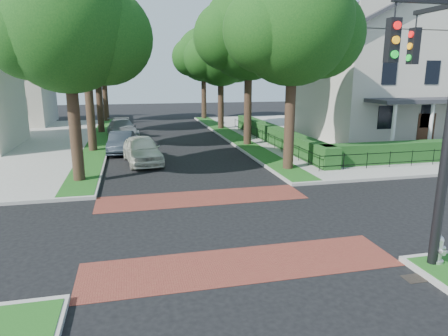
{
  "coord_description": "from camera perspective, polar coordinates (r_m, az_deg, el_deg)",
  "views": [
    {
      "loc": [
        -2.85,
        -13.2,
        5.31
      ],
      "look_at": [
        0.68,
        1.94,
        1.6
      ],
      "focal_mm": 32.0,
      "sensor_mm": 36.0,
      "label": 1
    }
  ],
  "objects": [
    {
      "name": "sidewalk_ne",
      "position": [
        39.54,
        21.54,
        4.87
      ],
      "size": [
        30.0,
        30.0,
        0.15
      ],
      "primitive_type": "cube",
      "color": "gray",
      "rests_on": "ground"
    },
    {
      "name": "grass_strip_nw",
      "position": [
        32.81,
        -17.43,
        3.76
      ],
      "size": [
        1.6,
        29.8,
        0.02
      ],
      "primitive_type": "cube",
      "color": "#194814",
      "rests_on": "sidewalk_nw"
    },
    {
      "name": "tree_right_near",
      "position": [
        22.24,
        9.87,
        19.2
      ],
      "size": [
        7.75,
        6.67,
        10.66
      ],
      "color": "black",
      "rests_on": "sidewalk_ne"
    },
    {
      "name": "tree_left_mid",
      "position": [
        28.72,
        -19.16,
        18.77
      ],
      "size": [
        8.0,
        6.88,
        11.48
      ],
      "color": "black",
      "rests_on": "sidewalk_nw"
    },
    {
      "name": "tree_right_mid",
      "position": [
        29.8,
        3.63,
        18.54
      ],
      "size": [
        8.25,
        7.09,
        11.22
      ],
      "color": "black",
      "rests_on": "sidewalk_ne"
    },
    {
      "name": "fire_hydrant",
      "position": [
        12.73,
        28.28,
        -10.22
      ],
      "size": [
        0.43,
        0.42,
        0.84
      ],
      "rotation": [
        0.0,
        0.0,
        -0.07
      ],
      "color": "#B8B9BB",
      "rests_on": "sidewalk_se"
    },
    {
      "name": "tree_left_back",
      "position": [
        46.56,
        -16.84,
        15.44
      ],
      "size": [
        7.75,
        6.66,
        10.44
      ],
      "color": "black",
      "rests_on": "sidewalk_nw"
    },
    {
      "name": "fence_main_road",
      "position": [
        30.21,
        5.91,
        4.37
      ],
      "size": [
        0.06,
        18.0,
        0.9
      ],
      "primitive_type": null,
      "color": "black",
      "rests_on": "sidewalk_ne"
    },
    {
      "name": "tree_right_far",
      "position": [
        38.4,
        -0.39,
        15.79
      ],
      "size": [
        7.25,
        6.23,
        9.74
      ],
      "color": "black",
      "rests_on": "sidewalk_ne"
    },
    {
      "name": "house_left_far",
      "position": [
        46.94,
        -29.36,
        11.4
      ],
      "size": [
        10.0,
        9.0,
        10.14
      ],
      "color": "#BBB6A8",
      "rests_on": "sidewalk_nw"
    },
    {
      "name": "tree_right_back",
      "position": [
        47.24,
        -2.89,
        15.76
      ],
      "size": [
        7.5,
        6.45,
        10.2
      ],
      "color": "black",
      "rests_on": "sidewalk_ne"
    },
    {
      "name": "ground",
      "position": [
        14.51,
        -0.88,
        -8.05
      ],
      "size": [
        120.0,
        120.0,
        0.0
      ],
      "primitive_type": "plane",
      "color": "black",
      "rests_on": "ground"
    },
    {
      "name": "crosswalk_near",
      "position": [
        11.67,
        2.55,
        -13.62
      ],
      "size": [
        9.0,
        2.2,
        0.01
      ],
      "primitive_type": "cube",
      "color": "maroon",
      "rests_on": "ground"
    },
    {
      "name": "storm_drain",
      "position": [
        12.1,
        25.75,
        -14.01
      ],
      "size": [
        0.65,
        0.45,
        0.01
      ],
      "primitive_type": "cube",
      "color": "black",
      "rests_on": "ground"
    },
    {
      "name": "traffic_signal",
      "position": [
        11.72,
        28.57,
        8.87
      ],
      "size": [
        2.17,
        2.0,
        8.0
      ],
      "color": "black",
      "rests_on": "sidewalk_se"
    },
    {
      "name": "parked_car_middle",
      "position": [
        28.13,
        -14.48,
        3.57
      ],
      "size": [
        1.87,
        4.42,
        1.42
      ],
      "primitive_type": "imported",
      "rotation": [
        0.0,
        0.0,
        -0.09
      ],
      "color": "#202730",
      "rests_on": "ground"
    },
    {
      "name": "crosswalk_far",
      "position": [
        17.47,
        -3.11,
        -4.28
      ],
      "size": [
        9.0,
        2.2,
        0.01
      ],
      "primitive_type": "cube",
      "color": "maroon",
      "rests_on": "ground"
    },
    {
      "name": "tree_left_far",
      "position": [
        37.55,
        -17.65,
        15.57
      ],
      "size": [
        7.0,
        6.02,
        9.86
      ],
      "color": "black",
      "rests_on": "sidewalk_nw"
    },
    {
      "name": "house_victorian",
      "position": [
        35.53,
        22.51,
        13.57
      ],
      "size": [
        13.0,
        13.05,
        12.48
      ],
      "color": "#BBB6A8",
      "rests_on": "sidewalk_ne"
    },
    {
      "name": "parked_car_rear",
      "position": [
        34.37,
        -14.3,
        5.41
      ],
      "size": [
        2.9,
        5.57,
        1.54
      ],
      "primitive_type": "imported",
      "rotation": [
        0.0,
        0.0,
        0.15
      ],
      "color": "gray",
      "rests_on": "ground"
    },
    {
      "name": "grass_strip_ne",
      "position": [
        33.73,
        1.22,
        4.62
      ],
      "size": [
        1.6,
        29.8,
        0.02
      ],
      "primitive_type": "cube",
      "color": "#194814",
      "rests_on": "sidewalk_ne"
    },
    {
      "name": "tree_left_near",
      "position": [
        20.69,
        -21.2,
        17.98
      ],
      "size": [
        7.5,
        6.45,
        10.2
      ],
      "color": "black",
      "rests_on": "sidewalk_nw"
    },
    {
      "name": "parked_car_front",
      "position": [
        24.46,
        -11.6,
        2.57
      ],
      "size": [
        2.55,
        5.05,
        1.65
      ],
      "primitive_type": "imported",
      "rotation": [
        0.0,
        0.0,
        0.13
      ],
      "color": "beige",
      "rests_on": "ground"
    },
    {
      "name": "hedge_main_road",
      "position": [
        30.45,
        7.35,
        4.69
      ],
      "size": [
        1.0,
        18.0,
        1.2
      ],
      "primitive_type": "cube",
      "color": "#184317",
      "rests_on": "sidewalk_ne"
    }
  ]
}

